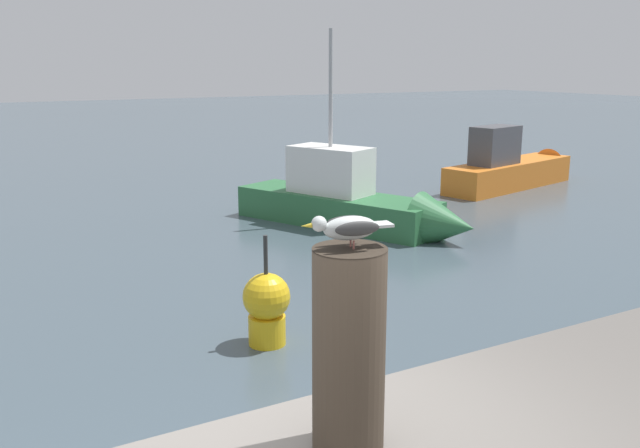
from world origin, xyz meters
The scene contains 5 objects.
mooring_post centered at (0.32, -0.49, 2.05)m, with size 0.31×0.31×0.90m, color #382D23.
seagull centered at (0.32, -0.49, 2.59)m, with size 0.39×0.18×0.14m.
boat_orange centered at (12.29, 10.38, 0.51)m, with size 5.32×2.19×1.77m.
boat_green centered at (6.05, 8.46, 0.51)m, with size 3.16×5.25×4.09m.
channel_buoy centered at (2.02, 4.07, 0.48)m, with size 0.56×0.56×1.33m.
Camera 1 is at (-1.09, -2.77, 3.25)m, focal length 38.07 mm.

